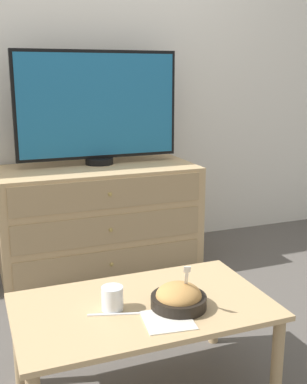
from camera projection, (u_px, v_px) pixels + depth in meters
The scene contains 9 objects.
ground_plane at pixel (83, 248), 3.41m from camera, with size 12.00×12.00×0.00m, color #56514C.
wall_back at pixel (75, 59), 3.12m from camera, with size 12.00×0.05×2.60m.
dresser at pixel (98, 216), 3.06m from camera, with size 1.23×0.59×0.64m.
tv at pixel (98, 107), 2.99m from camera, with size 1.03×0.18×0.70m.
coffee_table at pixel (143, 317), 1.78m from camera, with size 0.94×0.55×0.38m.
takeout_bowl at pixel (179, 298), 1.74m from camera, with size 0.20×0.20×0.18m.
drink_cup at pixel (112, 300), 1.72m from camera, with size 0.08×0.08×0.09m.
napkin at pixel (168, 320), 1.65m from camera, with size 0.19×0.19×0.00m.
knife at pixel (116, 314), 1.69m from camera, with size 0.19×0.07×0.01m.
Camera 1 is at (-0.69, -3.18, 1.21)m, focal length 45.00 mm.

